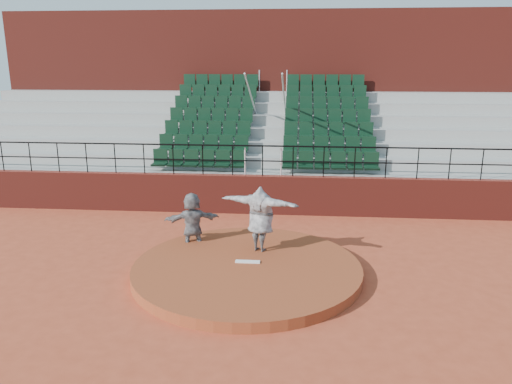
# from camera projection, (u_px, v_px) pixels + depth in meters

# --- Properties ---
(ground) EXTENTS (90.00, 90.00, 0.00)m
(ground) POSITION_uv_depth(u_px,v_px,m) (247.00, 274.00, 12.06)
(ground) COLOR #B04427
(ground) RESTS_ON ground
(pitchers_mound) EXTENTS (5.50, 5.50, 0.25)m
(pitchers_mound) POSITION_uv_depth(u_px,v_px,m) (247.00, 269.00, 12.02)
(pitchers_mound) COLOR brown
(pitchers_mound) RESTS_ON ground
(pitching_rubber) EXTENTS (0.60, 0.15, 0.03)m
(pitching_rubber) POSITION_uv_depth(u_px,v_px,m) (248.00, 262.00, 12.13)
(pitching_rubber) COLOR white
(pitching_rubber) RESTS_ON pitchers_mound
(boundary_wall) EXTENTS (24.00, 0.30, 1.30)m
(boundary_wall) POSITION_uv_depth(u_px,v_px,m) (262.00, 195.00, 16.71)
(boundary_wall) COLOR maroon
(boundary_wall) RESTS_ON ground
(wall_railing) EXTENTS (24.04, 0.05, 1.03)m
(wall_railing) POSITION_uv_depth(u_px,v_px,m) (263.00, 154.00, 16.35)
(wall_railing) COLOR black
(wall_railing) RESTS_ON boundary_wall
(seating_deck) EXTENTS (24.00, 5.97, 4.63)m
(seating_deck) POSITION_uv_depth(u_px,v_px,m) (269.00, 152.00, 20.01)
(seating_deck) COLOR #979892
(seating_deck) RESTS_ON ground
(press_box_facade) EXTENTS (24.00, 3.00, 7.10)m
(press_box_facade) POSITION_uv_depth(u_px,v_px,m) (275.00, 92.00, 23.28)
(press_box_facade) COLOR maroon
(press_box_facade) RESTS_ON ground
(pitcher) EXTENTS (2.17, 1.22, 1.70)m
(pitcher) POSITION_uv_depth(u_px,v_px,m) (260.00, 219.00, 12.70)
(pitcher) COLOR black
(pitcher) RESTS_ON pitchers_mound
(fielder) EXTENTS (1.56, 0.92, 1.60)m
(fielder) POSITION_uv_depth(u_px,v_px,m) (192.00, 222.00, 13.43)
(fielder) COLOR black
(fielder) RESTS_ON ground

